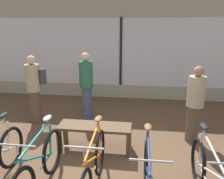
# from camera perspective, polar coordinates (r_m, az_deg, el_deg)

# --- Properties ---
(ground_plane) EXTENTS (24.00, 24.00, 0.00)m
(ground_plane) POSITION_cam_1_polar(r_m,az_deg,el_deg) (3.85, -3.54, -21.52)
(ground_plane) COLOR brown
(shop_back_wall) EXTENTS (12.00, 0.08, 3.20)m
(shop_back_wall) POSITION_cam_1_polar(r_m,az_deg,el_deg) (7.09, 2.35, 10.61)
(shop_back_wall) COLOR #B2A893
(shop_back_wall) RESTS_ON ground_plane
(bicycle_center_left) EXTENTS (0.46, 1.73, 1.05)m
(bicycle_center_left) POSITION_cam_1_polar(r_m,az_deg,el_deg) (3.48, -18.49, -18.91)
(bicycle_center_left) COLOR black
(bicycle_center_left) RESTS_ON ground_plane
(bicycle_center) EXTENTS (0.46, 1.76, 1.05)m
(bicycle_center) POSITION_cam_1_polar(r_m,az_deg,el_deg) (3.30, -4.83, -20.06)
(bicycle_center) COLOR black
(bicycle_center) RESTS_ON ground_plane
(display_bench) EXTENTS (1.40, 0.44, 0.52)m
(display_bench) POSITION_cam_1_polar(r_m,az_deg,el_deg) (4.29, -4.50, -10.50)
(display_bench) COLOR brown
(display_bench) RESTS_ON ground_plane
(customer_near_rack) EXTENTS (0.35, 0.35, 1.72)m
(customer_near_rack) POSITION_cam_1_polar(r_m,az_deg,el_deg) (5.58, -6.72, 1.24)
(customer_near_rack) COLOR #424C6B
(customer_near_rack) RESTS_ON ground_plane
(customer_by_window) EXTENTS (0.55, 0.45, 1.69)m
(customer_by_window) POSITION_cam_1_polar(r_m,az_deg,el_deg) (5.63, -19.56, 0.53)
(customer_by_window) COLOR brown
(customer_by_window) RESTS_ON ground_plane
(customer_mid_floor) EXTENTS (0.40, 0.53, 1.60)m
(customer_mid_floor) POSITION_cam_1_polar(r_m,az_deg,el_deg) (4.75, 20.88, -3.10)
(customer_mid_floor) COLOR brown
(customer_mid_floor) RESTS_ON ground_plane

